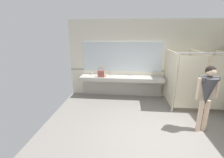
# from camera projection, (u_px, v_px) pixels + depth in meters

# --- Properties ---
(ground_plane) EXTENTS (6.15, 5.42, 0.10)m
(ground_plane) POSITION_uv_depth(u_px,v_px,m) (154.00, 131.00, 4.19)
(ground_plane) COLOR gray
(wall_back) EXTENTS (6.15, 0.12, 2.99)m
(wall_back) POSITION_uv_depth(u_px,v_px,m) (147.00, 59.00, 6.12)
(wall_back) COLOR beige
(wall_back) RESTS_ON ground_plane
(wall_back_tile_band) EXTENTS (6.15, 0.01, 0.06)m
(wall_back_tile_band) POSITION_uv_depth(u_px,v_px,m) (146.00, 71.00, 6.18)
(wall_back_tile_band) COLOR #9E937F
(wall_back_tile_band) RESTS_ON wall_back
(vanity_counter) EXTENTS (3.20, 0.58, 0.97)m
(vanity_counter) POSITION_uv_depth(u_px,v_px,m) (121.00, 81.00, 6.18)
(vanity_counter) COLOR #B2ADA3
(vanity_counter) RESTS_ON ground_plane
(mirror_panel) EXTENTS (3.10, 0.02, 1.16)m
(mirror_panel) POSITION_uv_depth(u_px,v_px,m) (122.00, 57.00, 6.11)
(mirror_panel) COLOR silver
(mirror_panel) RESTS_ON wall_back
(bathroom_stalls) EXTENTS (1.83, 1.41, 1.94)m
(bathroom_stalls) POSITION_uv_depth(u_px,v_px,m) (198.00, 79.00, 5.18)
(bathroom_stalls) COLOR beige
(bathroom_stalls) RESTS_ON ground_plane
(person_standing) EXTENTS (0.58, 0.50, 1.74)m
(person_standing) POSITION_uv_depth(u_px,v_px,m) (207.00, 91.00, 3.81)
(person_standing) COLOR beige
(person_standing) RESTS_ON ground_plane
(handbag) EXTENTS (0.25, 0.12, 0.39)m
(handbag) POSITION_uv_depth(u_px,v_px,m) (101.00, 74.00, 5.92)
(handbag) COLOR #934C42
(handbag) RESTS_ON vanity_counter
(soap_dispenser) EXTENTS (0.07, 0.07, 0.21)m
(soap_dispenser) POSITION_uv_depth(u_px,v_px,m) (101.00, 73.00, 6.24)
(soap_dispenser) COLOR white
(soap_dispenser) RESTS_ON vanity_counter
(paper_cup) EXTENTS (0.07, 0.07, 0.10)m
(paper_cup) POSITION_uv_depth(u_px,v_px,m) (106.00, 75.00, 6.00)
(paper_cup) COLOR beige
(paper_cup) RESTS_ON vanity_counter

